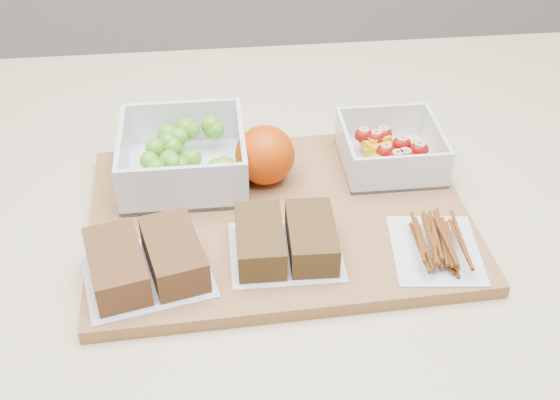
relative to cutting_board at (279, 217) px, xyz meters
The scene contains 7 objects.
cutting_board is the anchor object (origin of this frame).
grape_container 0.14m from the cutting_board, 140.52° to the left, with size 0.14×0.14×0.06m.
fruit_container 0.17m from the cutting_board, 28.83° to the left, with size 0.12×0.12×0.05m.
orange 0.08m from the cutting_board, 98.95° to the left, with size 0.07×0.07×0.07m, color #C33D04.
sandwich_bag_left 0.17m from the cutting_board, 149.11° to the right, with size 0.14×0.13×0.04m.
sandwich_bag_center 0.07m from the cutting_board, 90.39° to the right, with size 0.12×0.10×0.04m.
pretzel_bag 0.18m from the cutting_board, 27.67° to the right, with size 0.10×0.12×0.02m.
Camera 1 is at (-0.07, -0.61, 1.41)m, focal length 45.00 mm.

